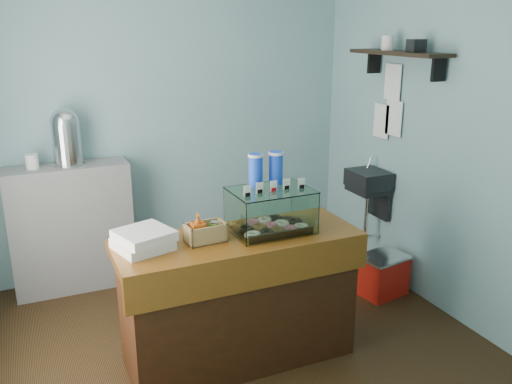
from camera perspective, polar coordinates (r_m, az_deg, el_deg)
name	(u,v)px	position (r m, az deg, el deg)	size (l,w,h in m)	color
ground	(227,339)	(4.14, -3.12, -15.15)	(3.50, 3.50, 0.00)	black
room_shell	(226,107)	(3.55, -3.22, 8.95)	(3.54, 3.04, 2.82)	#77A3AD
counter	(239,298)	(3.70, -1.81, -11.10)	(1.60, 0.60, 0.90)	#3C1C0B
back_shelf	(72,228)	(4.90, -18.79, -3.60)	(1.00, 0.32, 1.10)	gray
display_case	(269,206)	(3.59, 1.39, -1.50)	(0.53, 0.39, 0.51)	#351D10
condiment_crate	(204,231)	(3.43, -5.50, -4.15)	(0.26, 0.17, 0.19)	tan
pastry_boxes	(143,240)	(3.38, -11.78, -4.94)	(0.39, 0.38, 0.12)	white
coffee_urn	(66,136)	(4.70, -19.37, 5.62)	(0.26, 0.26, 0.47)	silver
red_cooler	(382,275)	(4.79, 13.16, -8.46)	(0.44, 0.37, 0.35)	red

